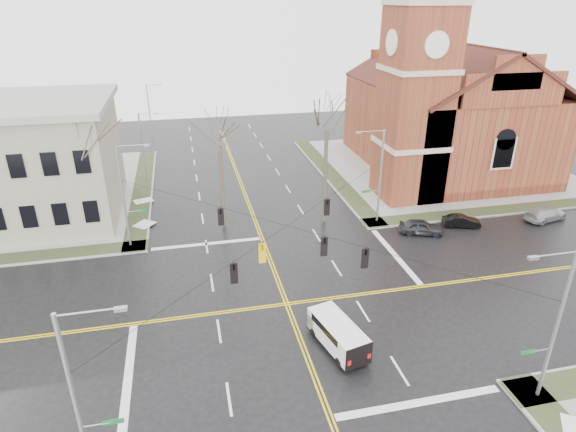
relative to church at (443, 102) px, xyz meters
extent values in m
plane|color=black|center=(-24.76, -24.78, -8.43)|extent=(120.00, 120.00, 0.00)
cube|color=gray|center=(0.24, 0.22, -8.36)|extent=(30.00, 30.00, 0.15)
cube|color=#27321B|center=(-13.56, 0.22, -8.28)|extent=(2.00, 30.00, 0.02)
cube|color=#27321B|center=(0.24, -13.58, -8.28)|extent=(30.00, 2.00, 0.02)
cube|color=gray|center=(-49.76, 0.22, -8.36)|extent=(30.00, 30.00, 0.15)
cube|color=#27321B|center=(-35.96, 0.22, -8.28)|extent=(2.00, 30.00, 0.02)
cube|color=gold|center=(-24.88, -24.78, -8.43)|extent=(0.12, 100.00, 0.01)
cube|color=gold|center=(-24.64, -24.78, -8.43)|extent=(0.12, 100.00, 0.01)
cube|color=gold|center=(-24.76, -24.90, -8.43)|extent=(100.00, 0.12, 0.01)
cube|color=gold|center=(-24.76, -24.66, -8.43)|extent=(100.00, 0.12, 0.01)
cube|color=silver|center=(-19.76, -35.28, -8.43)|extent=(9.50, 0.50, 0.01)
cube|color=silver|center=(-29.76, -14.28, -8.43)|extent=(9.50, 0.50, 0.01)
cube|color=silver|center=(-35.26, -29.78, -8.43)|extent=(0.50, 9.50, 0.01)
cube|color=silver|center=(-14.26, -19.78, -8.43)|extent=(0.50, 9.50, 0.01)
cube|color=maroon|center=(-7.76, -7.78, 1.57)|extent=(6.00, 6.00, 20.00)
cube|color=beige|center=(-7.76, -7.78, 11.07)|extent=(6.30, 6.30, 0.50)
cylinder|color=silver|center=(-7.76, -10.83, 7.57)|extent=(2.40, 0.15, 2.40)
cylinder|color=silver|center=(-10.81, -7.78, 7.57)|extent=(0.15, 2.40, 2.40)
cube|color=maroon|center=(1.24, 1.22, -3.43)|extent=(18.00, 24.00, 10.00)
cube|color=maroon|center=(-7.96, -4.78, -6.23)|extent=(2.00, 5.00, 4.40)
cube|color=gray|center=(-46.76, -4.78, -2.93)|extent=(18.00, 14.00, 11.00)
cylinder|color=gray|center=(-13.26, -13.28, -3.78)|extent=(0.20, 0.20, 9.00)
cylinder|color=gray|center=(-13.86, -13.28, -5.13)|extent=(1.20, 0.06, 0.06)
cube|color=#0F5A28|center=(-14.56, -13.28, -5.13)|extent=(0.90, 0.04, 0.25)
cylinder|color=gray|center=(-14.46, -13.28, 0.62)|extent=(2.40, 0.08, 0.08)
cube|color=gray|center=(-15.66, -13.28, 0.57)|extent=(0.50, 0.22, 0.15)
cylinder|color=gray|center=(-36.26, -13.28, -3.78)|extent=(0.20, 0.20, 9.00)
cylinder|color=gray|center=(-35.66, -13.28, -5.13)|extent=(1.20, 0.06, 0.06)
cube|color=#0F5A28|center=(-34.96, -13.28, -5.13)|extent=(0.90, 0.04, 0.25)
cylinder|color=gray|center=(-35.06, -13.28, 0.62)|extent=(2.40, 0.08, 0.08)
cube|color=gray|center=(-33.86, -13.28, 0.57)|extent=(0.50, 0.22, 0.15)
cylinder|color=gray|center=(-13.26, -36.28, -3.78)|extent=(0.20, 0.20, 9.00)
cylinder|color=gray|center=(-13.86, -36.28, -5.13)|extent=(1.20, 0.06, 0.06)
cube|color=#0F5A28|center=(-14.56, -36.28, -5.13)|extent=(0.90, 0.04, 0.25)
cylinder|color=gray|center=(-14.46, -36.28, 0.62)|extent=(2.40, 0.08, 0.08)
cube|color=gray|center=(-15.66, -36.28, 0.57)|extent=(0.50, 0.22, 0.15)
cylinder|color=gray|center=(-36.26, -36.28, -3.78)|extent=(0.20, 0.20, 9.00)
cylinder|color=gray|center=(-35.66, -36.28, -5.13)|extent=(1.20, 0.06, 0.06)
cube|color=#0F5A28|center=(-34.96, -36.28, -5.13)|extent=(0.90, 0.04, 0.25)
cylinder|color=gray|center=(-35.06, -36.28, 0.62)|extent=(2.40, 0.08, 0.08)
cube|color=gray|center=(-33.86, -36.28, 0.57)|extent=(0.50, 0.22, 0.15)
cylinder|color=black|center=(-24.76, -24.78, -2.23)|extent=(23.02, 23.02, 0.03)
cylinder|color=black|center=(-24.76, -24.78, -2.23)|extent=(23.02, 23.02, 0.03)
imported|color=black|center=(-28.76, -28.78, -2.98)|extent=(0.21, 0.26, 1.30)
imported|color=black|center=(-20.76, -20.78, -2.98)|extent=(0.21, 0.26, 1.30)
imported|color=gold|center=(-26.76, -26.78, -2.98)|extent=(0.21, 0.26, 1.30)
imported|color=black|center=(-28.76, -20.78, -2.98)|extent=(0.21, 0.26, 1.30)
imported|color=black|center=(-20.76, -28.78, -2.98)|extent=(0.21, 0.26, 1.30)
imported|color=black|center=(-22.76, -26.78, -2.98)|extent=(0.21, 0.26, 1.30)
cylinder|color=gray|center=(-35.56, 3.22, -4.33)|extent=(0.16, 0.16, 8.00)
cylinder|color=gray|center=(-34.56, 3.22, -0.43)|extent=(2.00, 0.07, 0.07)
cube|color=gray|center=(-33.56, 3.22, -0.48)|extent=(0.45, 0.20, 0.13)
cylinder|color=gray|center=(-35.56, 23.22, -4.33)|extent=(0.16, 0.16, 8.00)
cylinder|color=gray|center=(-34.56, 23.22, -0.43)|extent=(2.00, 0.07, 0.07)
cube|color=gray|center=(-33.56, 23.22, -0.48)|extent=(0.45, 0.20, 0.13)
cube|color=white|center=(-22.70, -30.02, -7.38)|extent=(2.84, 4.94, 1.49)
cube|color=white|center=(-23.15, -28.14, -7.60)|extent=(1.93, 1.19, 1.05)
cube|color=black|center=(-23.22, -27.84, -7.12)|extent=(1.60, 0.48, 0.70)
cube|color=black|center=(-22.74, -29.85, -6.90)|extent=(2.51, 3.50, 0.48)
cube|color=#B70C0A|center=(-22.81, -32.48, -7.56)|extent=(0.22, 0.11, 0.30)
cube|color=#B70C0A|center=(-21.48, -32.16, -7.56)|extent=(0.22, 0.11, 0.30)
cube|color=black|center=(-22.70, -30.02, -8.14)|extent=(2.89, 4.99, 0.09)
cylinder|color=black|center=(-23.84, -28.71, -8.12)|extent=(0.37, 0.67, 0.63)
cylinder|color=black|center=(-22.27, -28.34, -8.12)|extent=(0.37, 0.67, 0.63)
cylinder|color=black|center=(-23.12, -31.70, -8.12)|extent=(0.37, 0.67, 0.63)
cylinder|color=black|center=(-21.55, -31.32, -8.12)|extent=(0.37, 0.67, 0.63)
imported|color=black|center=(-10.28, -16.54, -7.76)|extent=(4.29, 2.87, 1.36)
imported|color=black|center=(-5.84, -16.02, -7.86)|extent=(3.68, 2.13, 1.15)
imported|color=#A8A9AB|center=(3.00, -16.44, -7.77)|extent=(4.89, 2.85, 1.33)
cylinder|color=#332A21|center=(-38.81, -11.39, -4.28)|extent=(0.36, 0.36, 8.01)
cylinder|color=#332A21|center=(-27.82, -11.10, -4.35)|extent=(0.36, 0.36, 7.87)
cylinder|color=#332A21|center=(-18.26, -12.04, -3.84)|extent=(0.36, 0.36, 8.88)
camera|label=1|loc=(-30.92, -52.68, 11.53)|focal=30.00mm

